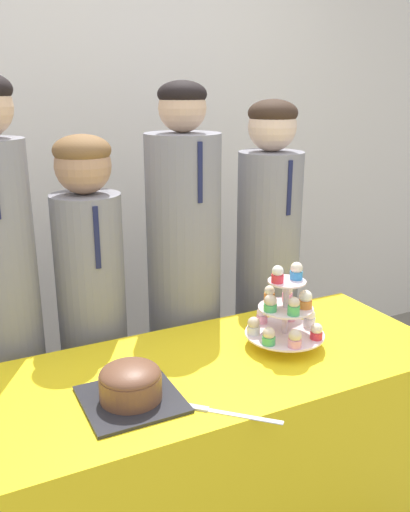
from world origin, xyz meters
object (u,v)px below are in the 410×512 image
student_0 (7,320)px  student_3 (267,288)px  round_cake (131,384)px  cake_knife (211,411)px  cupcake_stand (285,313)px  student_2 (185,300)px  student_1 (94,331)px

student_0 → student_3: 1.09m
round_cake → cake_knife: size_ratio=1.18×
cake_knife → cupcake_stand: 0.49m
student_2 → student_3: student_2 is taller
cupcake_stand → student_3: bearing=63.4°
round_cake → student_3: bearing=35.4°
student_1 → student_3: (0.78, 0.00, 0.04)m
cupcake_stand → student_2: student_2 is taller
cake_knife → student_0: size_ratio=0.14×
cupcake_stand → student_2: bearing=106.6°
cupcake_stand → student_3: size_ratio=0.19×
round_cake → student_3: size_ratio=0.17×
student_0 → student_2: size_ratio=1.01×
cake_knife → student_1: (-0.13, 0.74, -0.04)m
cupcake_stand → student_0: 0.98m
student_0 → cake_knife: bearing=-59.5°
round_cake → student_1: (0.05, 0.59, -0.10)m
student_1 → student_2: (0.38, 0.00, 0.06)m
round_cake → student_3: (0.84, 0.59, -0.05)m
cake_knife → student_0: bearing=164.1°
cake_knife → student_1: student_1 is taller
student_1 → student_3: size_ratio=0.93×
student_3 → student_2: bearing=180.0°
cupcake_stand → student_2: 0.53m
cake_knife → student_0: 0.86m
cupcake_stand → student_2: size_ratio=0.18×
round_cake → student_1: size_ratio=0.18×
student_3 → round_cake: bearing=-144.6°
cake_knife → student_1: bearing=143.4°
student_2 → student_3: 0.40m
student_3 → cake_knife: bearing=-131.5°
student_2 → student_0: bearing=-180.0°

